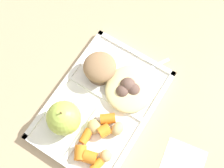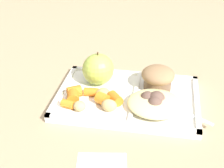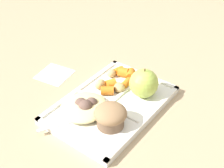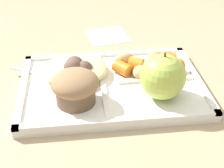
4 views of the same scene
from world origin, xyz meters
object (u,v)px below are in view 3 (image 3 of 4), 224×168
at_px(lunch_tray, 111,105).
at_px(green_apple, 144,83).
at_px(plastic_fork, 73,122).
at_px(bran_muffin, 110,116).

distance_m(lunch_tray, green_apple, 0.10).
relative_size(lunch_tray, plastic_fork, 2.38).
bearing_deg(lunch_tray, plastic_fork, -16.34).
bearing_deg(lunch_tray, green_apple, 149.57).
bearing_deg(green_apple, bran_muffin, 0.00).
xyz_separation_m(lunch_tray, bran_muffin, (0.07, 0.05, 0.04)).
height_order(lunch_tray, bran_muffin, bran_muffin).
distance_m(green_apple, plastic_fork, 0.21).
xyz_separation_m(green_apple, plastic_fork, (0.19, -0.08, -0.04)).
bearing_deg(green_apple, lunch_tray, -30.43).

